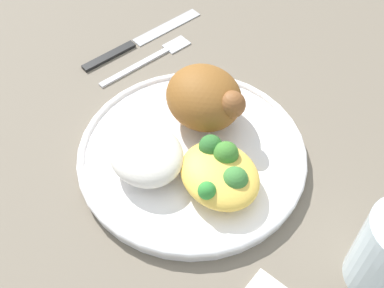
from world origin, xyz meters
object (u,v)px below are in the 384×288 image
at_px(plate, 192,154).
at_px(knife, 135,42).
at_px(roasted_chicken, 205,98).
at_px(fork, 151,58).
at_px(rice_pile, 146,154).
at_px(mac_cheese_with_broccoli, 222,172).

distance_m(plate, knife, 0.21).
xyz_separation_m(plate, roasted_chicken, (-0.03, 0.04, 0.04)).
bearing_deg(roasted_chicken, fork, 177.65).
bearing_deg(rice_pile, fork, 149.24).
bearing_deg(mac_cheese_with_broccoli, roasted_chicken, 156.74).
xyz_separation_m(roasted_chicken, rice_pile, (0.02, -0.09, -0.01)).
bearing_deg(roasted_chicken, knife, 178.89).
relative_size(roasted_chicken, mac_cheese_with_broccoli, 1.09).
height_order(roasted_chicken, rice_pile, roasted_chicken).
bearing_deg(fork, knife, -176.71).
height_order(roasted_chicken, mac_cheese_with_broccoli, roasted_chicken).
xyz_separation_m(plate, mac_cheese_with_broccoli, (0.05, 0.00, 0.02)).
height_order(plate, knife, plate).
bearing_deg(knife, rice_pile, -25.08).
xyz_separation_m(plate, knife, (-0.21, 0.04, -0.01)).
bearing_deg(plate, roasted_chicken, 130.02).
bearing_deg(fork, rice_pile, -30.76).
height_order(fork, knife, knife).
height_order(rice_pile, knife, rice_pile).
relative_size(plate, roasted_chicken, 2.56).
distance_m(mac_cheese_with_broccoli, knife, 0.27).
distance_m(mac_cheese_with_broccoli, fork, 0.23).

